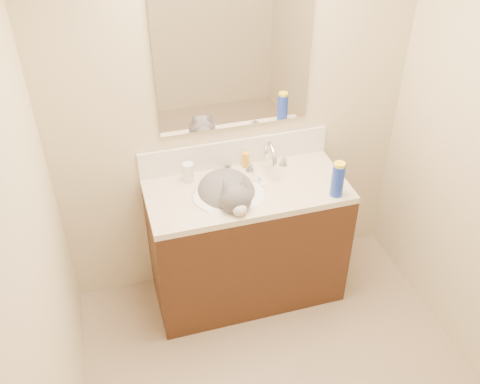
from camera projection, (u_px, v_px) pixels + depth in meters
room_shell at (323, 200)px, 2.04m from camera, size 2.24×2.54×2.52m
vanity_cabinet at (247, 245)px, 3.43m from camera, size 1.20×0.55×0.82m
counter_slab at (247, 191)px, 3.17m from camera, size 1.20×0.55×0.04m
basin at (229, 204)px, 3.15m from camera, size 0.45×0.36×0.14m
faucet at (269, 159)px, 3.26m from camera, size 0.28×0.20×0.21m
cat at (228, 195)px, 3.13m from camera, size 0.41×0.49×0.36m
backsplash at (235, 153)px, 3.31m from camera, size 1.20×0.02×0.18m
mirror at (235, 62)px, 2.96m from camera, size 0.90×0.02×0.80m
pill_bottle at (188, 172)px, 3.19m from camera, size 0.08×0.08×0.12m
pill_label at (188, 175)px, 3.20m from camera, size 0.07×0.07×0.04m
silver_jar at (228, 167)px, 3.29m from camera, size 0.06×0.06×0.06m
amber_bottle at (246, 160)px, 3.31m from camera, size 0.05×0.05×0.10m
toothbrush at (260, 180)px, 3.22m from camera, size 0.03×0.13×0.01m
toothbrush_head at (260, 180)px, 3.22m from camera, size 0.02×0.03×0.02m
spray_can at (338, 180)px, 3.05m from camera, size 0.09×0.09×0.20m
spray_cap at (340, 166)px, 2.99m from camera, size 0.08×0.08×0.04m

